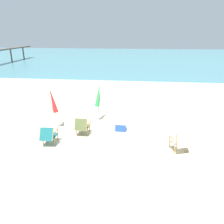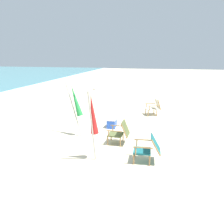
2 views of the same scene
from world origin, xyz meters
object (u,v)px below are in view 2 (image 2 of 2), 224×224
at_px(beach_chair_mid_center, 148,148).
at_px(beach_chair_front_right, 120,132).
at_px(umbrella_furled_green, 76,101).
at_px(umbrella_furled_red, 93,115).
at_px(cooler_box, 112,123).
at_px(beach_chair_back_right, 154,107).

bearing_deg(beach_chair_mid_center, beach_chair_front_right, 42.24).
bearing_deg(umbrella_furled_green, beach_chair_front_right, -104.08).
height_order(umbrella_furled_green, umbrella_furled_red, umbrella_furled_red).
relative_size(beach_chair_mid_center, cooler_box, 1.60).
distance_m(umbrella_furled_green, cooler_box, 1.96).
relative_size(beach_chair_back_right, cooler_box, 1.68).
bearing_deg(cooler_box, beach_chair_back_right, -35.37).
bearing_deg(umbrella_furled_red, cooler_box, 2.59).
bearing_deg(umbrella_furled_green, beach_chair_mid_center, -119.41).
bearing_deg(cooler_box, beach_chair_mid_center, -148.90).
distance_m(beach_chair_front_right, cooler_box, 1.76).
distance_m(beach_chair_mid_center, beach_chair_back_right, 5.06).
relative_size(umbrella_furled_green, umbrella_furled_red, 0.97).
xyz_separation_m(beach_chair_mid_center, beach_chair_back_right, (5.06, -0.01, 0.01)).
relative_size(beach_chair_back_right, umbrella_furled_red, 0.39).
xyz_separation_m(beach_chair_mid_center, umbrella_furled_red, (-0.31, 1.51, 0.95)).
bearing_deg(umbrella_furled_red, beach_chair_front_right, -19.50).
height_order(beach_chair_mid_center, umbrella_furled_green, umbrella_furled_green).
xyz_separation_m(umbrella_furled_green, umbrella_furled_red, (-1.85, -1.22, 0.04)).
bearing_deg(beach_chair_front_right, cooler_box, 21.55).
bearing_deg(umbrella_furled_red, beach_chair_mid_center, -78.33).
bearing_deg(beach_chair_front_right, umbrella_furled_red, 160.50).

